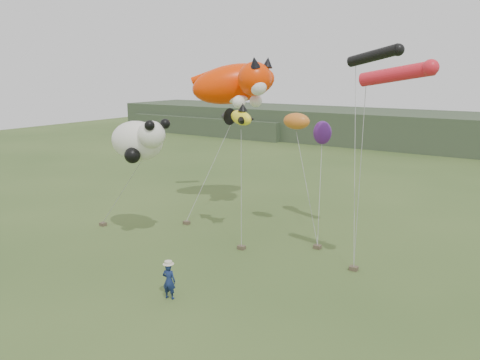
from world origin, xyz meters
The scene contains 9 objects.
ground centered at (0.00, 0.00, 0.00)m, with size 120.00×120.00×0.00m, color #385123.
headland centered at (-3.11, 44.69, 1.92)m, with size 90.00×13.00×4.00m.
festival_attendant centered at (-0.68, -1.10, 0.74)m, with size 0.54×0.36×1.49m, color navy.
sandbag_anchors centered at (-2.15, 5.50, 0.09)m, with size 14.82×3.79×0.19m.
cat_kite centered at (-5.12, 10.55, 8.07)m, with size 7.00×5.49×3.21m.
fish_kite centered at (-2.04, 5.64, 6.59)m, with size 2.32×1.52×1.18m.
tube_kites centered at (5.20, 6.35, 9.09)m, with size 5.22×5.48×1.82m.
panda_kite centered at (-6.18, 3.06, 5.38)m, with size 3.58×2.32×2.23m.
misc_kites centered at (0.28, 9.39, 5.85)m, with size 1.66×3.29×1.92m.
Camera 1 is at (10.96, -13.78, 8.73)m, focal length 35.00 mm.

